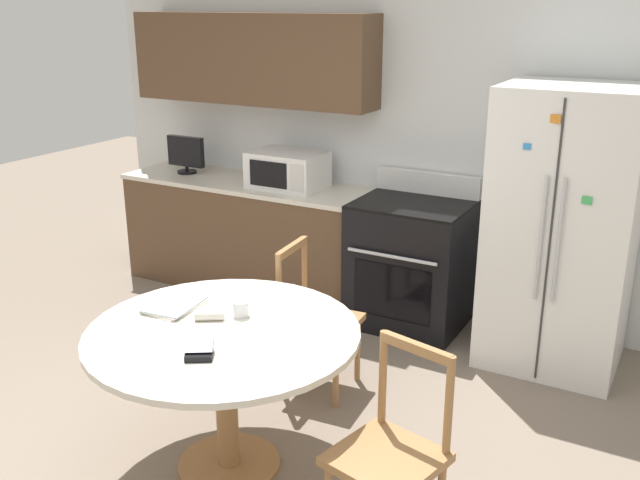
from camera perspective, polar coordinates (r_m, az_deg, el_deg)
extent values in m
cube|color=silver|center=(5.40, 6.53, 8.20)|extent=(5.20, 0.10, 2.60)
cube|color=brown|center=(5.70, -5.46, 14.25)|extent=(2.05, 0.34, 0.68)
cube|color=brown|center=(5.86, -5.81, 0.29)|extent=(2.05, 0.62, 0.86)
cube|color=beige|center=(5.74, -5.96, 4.56)|extent=(2.07, 0.64, 0.03)
cube|color=white|center=(4.73, 18.83, 0.79)|extent=(0.85, 0.75, 1.80)
cube|color=#333333|center=(4.37, 17.87, -0.54)|extent=(0.01, 0.01, 1.72)
cylinder|color=silver|center=(4.35, 17.25, 0.07)|extent=(0.02, 0.02, 0.75)
cylinder|color=silver|center=(4.33, 18.53, -0.14)|extent=(0.02, 0.02, 0.75)
cube|color=orange|center=(4.20, 18.32, 9.18)|extent=(0.06, 0.02, 0.05)
cube|color=#3FB259|center=(4.25, 20.56, 2.98)|extent=(0.06, 0.01, 0.05)
cube|color=#338CD8|center=(4.26, 16.23, 7.20)|extent=(0.04, 0.01, 0.04)
cube|color=black|center=(5.18, 7.22, -2.04)|extent=(0.79, 0.64, 0.90)
cube|color=black|center=(4.94, 5.75, -4.18)|extent=(0.57, 0.01, 0.40)
cylinder|color=silver|center=(4.82, 5.73, -1.33)|extent=(0.65, 0.02, 0.02)
cube|color=black|center=(5.04, 7.42, 2.86)|extent=(0.79, 0.64, 0.02)
cube|color=white|center=(5.28, 8.65, 4.53)|extent=(0.79, 0.06, 0.16)
cube|color=white|center=(5.48, -2.58, 5.65)|extent=(0.56, 0.40, 0.28)
cube|color=black|center=(5.34, -4.18, 5.27)|extent=(0.32, 0.01, 0.19)
cube|color=silver|center=(5.21, -1.87, 4.97)|extent=(0.11, 0.01, 0.20)
cylinder|color=black|center=(6.07, -10.59, 5.39)|extent=(0.16, 0.16, 0.02)
cylinder|color=black|center=(6.06, -10.61, 5.66)|extent=(0.03, 0.03, 0.04)
cube|color=black|center=(6.03, -10.69, 6.99)|extent=(0.34, 0.05, 0.25)
cylinder|color=beige|center=(3.47, -7.76, -7.38)|extent=(1.32, 1.32, 0.03)
cylinder|color=#9E7042|center=(3.65, -7.50, -12.63)|extent=(0.11, 0.11, 0.71)
cylinder|color=#9E7042|center=(3.85, -7.26, -17.32)|extent=(0.52, 0.52, 0.03)
cube|color=#9E7042|center=(4.30, 0.08, -6.67)|extent=(0.45, 0.45, 0.04)
cylinder|color=#9E7042|center=(4.48, 3.03, -8.80)|extent=(0.04, 0.04, 0.41)
cylinder|color=#9E7042|center=(4.20, 1.27, -10.78)|extent=(0.04, 0.04, 0.41)
cylinder|color=#9E7042|center=(4.60, -1.01, -7.99)|extent=(0.04, 0.04, 0.41)
cylinder|color=#9E7042|center=(4.33, -2.99, -9.84)|extent=(0.04, 0.04, 0.41)
cylinder|color=#9E7042|center=(4.42, -1.24, -2.49)|extent=(0.04, 0.04, 0.45)
cylinder|color=#9E7042|center=(4.13, -3.31, -4.05)|extent=(0.04, 0.04, 0.45)
cube|color=#9E7042|center=(4.20, -2.27, -0.65)|extent=(0.06, 0.35, 0.04)
cube|color=#9E7042|center=(3.15, 5.31, -17.06)|extent=(0.51, 0.51, 0.04)
cylinder|color=#9E7042|center=(3.48, 4.64, -17.74)|extent=(0.04, 0.04, 0.41)
cylinder|color=#9E7042|center=(3.07, 10.27, -12.89)|extent=(0.04, 0.04, 0.45)
cylinder|color=#9E7042|center=(3.23, 5.04, -10.88)|extent=(0.04, 0.04, 0.45)
cube|color=#9E7042|center=(3.05, 7.74, -8.55)|extent=(0.34, 0.11, 0.04)
cylinder|color=silver|center=(3.59, -6.38, -5.47)|extent=(0.08, 0.08, 0.08)
cylinder|color=red|center=(3.59, -6.37, -5.73)|extent=(0.07, 0.07, 0.04)
cylinder|color=silver|center=(3.57, -8.90, -5.95)|extent=(0.15, 0.12, 0.05)
cube|color=black|center=(3.22, -9.65, -9.06)|extent=(0.15, 0.15, 0.03)
cube|color=black|center=(3.23, -9.62, -8.41)|extent=(0.15, 0.15, 0.06)
cube|color=white|center=(3.75, -11.51, -5.24)|extent=(0.24, 0.31, 0.01)
cube|color=beige|center=(3.75, -11.51, -5.13)|extent=(0.23, 0.31, 0.01)
cube|color=silver|center=(3.74, -11.52, -5.02)|extent=(0.25, 0.32, 0.01)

